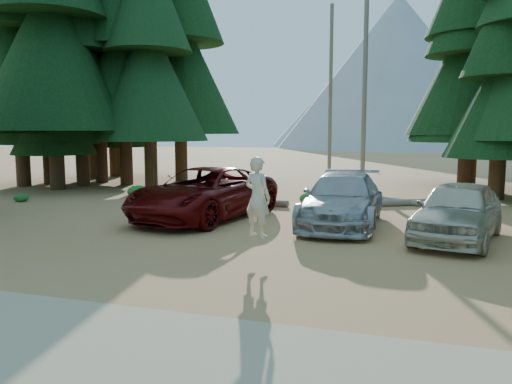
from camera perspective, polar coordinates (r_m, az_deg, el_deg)
ground at (r=12.97m, az=2.23°, el=-6.76°), size 160.00×160.00×0.00m
gravel_strip at (r=7.23m, az=-12.19°, el=-18.28°), size 26.00×3.50×0.01m
forest_belt_north at (r=27.53m, az=10.46°, el=0.41°), size 36.00×7.00×22.00m
snag_front at (r=26.94m, az=12.35°, el=13.02°), size 0.24×0.24×12.00m
snag_back at (r=28.58m, az=8.51°, el=10.73°), size 0.20×0.20×10.00m
mountain_peak at (r=101.03m, az=14.37°, el=12.19°), size 48.00×50.00×28.00m
red_pickup at (r=17.68m, az=-5.87°, el=-0.14°), size 4.12×6.93×1.81m
silver_minivan_center at (r=16.60m, az=9.86°, el=-0.86°), size 2.40×5.85×1.69m
silver_minivan_right at (r=15.19m, az=22.09°, el=-1.99°), size 3.13×5.30×1.69m
frisbee_player at (r=12.32m, az=0.19°, el=-0.58°), size 0.85×0.71×2.00m
log_left at (r=21.04m, az=-1.13°, el=-1.09°), size 3.78×0.74×0.27m
log_mid at (r=22.34m, az=14.80°, el=-0.88°), size 2.70×1.76×0.25m
log_right at (r=21.61m, az=16.62°, el=-1.16°), size 3.86×2.38×0.27m
shrub_far_left at (r=23.99m, az=-13.30°, el=0.07°), size 1.02×1.02×0.56m
shrub_left at (r=23.52m, az=-0.89°, el=-0.04°), size 0.78×0.78×0.43m
shrub_center_left at (r=20.77m, az=6.49°, el=-0.77°), size 1.10×1.10×0.60m
shrub_center_right at (r=20.11m, az=11.21°, el=-1.18°), size 1.01×1.01×0.56m
shrub_right at (r=21.87m, az=21.81°, el=-0.93°), size 0.96×0.96×0.53m
shrub_edge_west at (r=24.28m, az=-25.26°, el=-0.58°), size 0.64×0.64×0.35m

